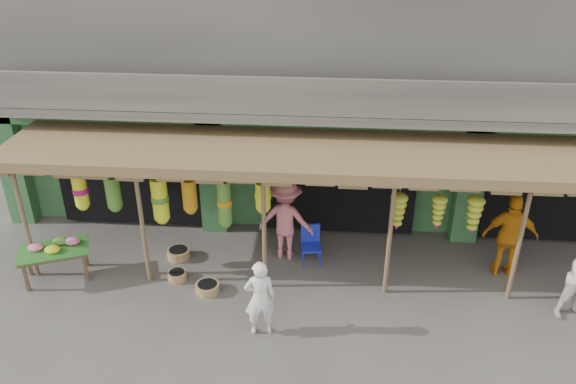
# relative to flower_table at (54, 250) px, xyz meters

# --- Properties ---
(ground) EXTENTS (80.00, 80.00, 0.00)m
(ground) POSITION_rel_flower_table_xyz_m (5.98, 0.23, -0.69)
(ground) COLOR #514C47
(ground) RESTS_ON ground
(building) EXTENTS (16.40, 6.80, 7.00)m
(building) POSITION_rel_flower_table_xyz_m (5.98, 5.10, 2.68)
(building) COLOR gray
(building) RESTS_ON ground
(awning) EXTENTS (14.00, 2.70, 2.79)m
(awning) POSITION_rel_flower_table_xyz_m (5.83, 1.04, 1.90)
(awning) COLOR brown
(awning) RESTS_ON ground
(flower_table) EXTENTS (1.63, 1.30, 0.85)m
(flower_table) POSITION_rel_flower_table_xyz_m (0.00, 0.00, 0.00)
(flower_table) COLOR brown
(flower_table) RESTS_ON ground
(blue_chair) EXTENTS (0.49, 0.50, 0.90)m
(blue_chair) POSITION_rel_flower_table_xyz_m (5.39, 1.03, -0.18)
(blue_chair) COLOR #1A25AB
(blue_chair) RESTS_ON ground
(basket_left) EXTENTS (0.58, 0.58, 0.21)m
(basket_left) POSITION_rel_flower_table_xyz_m (2.39, 0.93, -0.58)
(basket_left) COLOR olive
(basket_left) RESTS_ON ground
(basket_mid) EXTENTS (0.64, 0.64, 0.19)m
(basket_mid) POSITION_rel_flower_table_xyz_m (3.30, -0.26, -0.59)
(basket_mid) COLOR olive
(basket_mid) RESTS_ON ground
(basket_right) EXTENTS (0.54, 0.54, 0.19)m
(basket_right) POSITION_rel_flower_table_xyz_m (2.57, 0.11, -0.59)
(basket_right) COLOR #936744
(basket_right) RESTS_ON ground
(person_front) EXTENTS (0.64, 0.48, 1.58)m
(person_front) POSITION_rel_flower_table_xyz_m (4.56, -1.39, 0.11)
(person_front) COLOR white
(person_front) RESTS_ON ground
(person_vendor) EXTENTS (1.17, 0.56, 1.93)m
(person_vendor) POSITION_rel_flower_table_xyz_m (9.60, 0.89, 0.28)
(person_vendor) COLOR orange
(person_vendor) RESTS_ON ground
(person_shopper) EXTENTS (1.34, 0.88, 1.93)m
(person_shopper) POSITION_rel_flower_table_xyz_m (4.82, 1.20, 0.28)
(person_shopper) COLOR #CF6E77
(person_shopper) RESTS_ON ground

